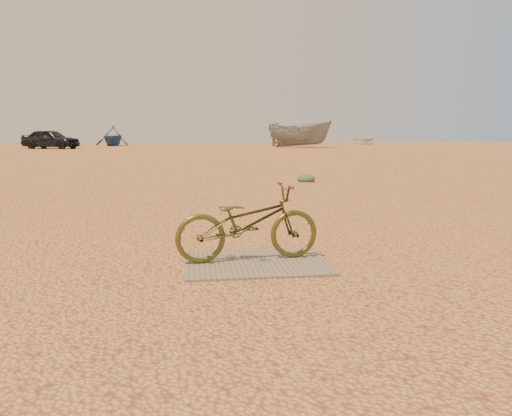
{
  "coord_description": "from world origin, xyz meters",
  "views": [
    {
      "loc": [
        -0.09,
        -4.98,
        1.32
      ],
      "look_at": [
        0.56,
        -0.1,
        0.57
      ],
      "focal_mm": 35.0,
      "sensor_mm": 36.0,
      "label": 1
    }
  ],
  "objects": [
    {
      "name": "boat_mid_right",
      "position": [
        9.55,
        38.37,
        1.15
      ],
      "size": [
        6.16,
        5.14,
        2.29
      ],
      "primitive_type": "imported",
      "rotation": [
        0.0,
        0.0,
        0.98
      ],
      "color": "gray",
      "rests_on": "ground"
    },
    {
      "name": "ground",
      "position": [
        0.0,
        0.0,
        0.0
      ],
      "size": [
        120.0,
        120.0,
        0.0
      ],
      "primitive_type": "plane",
      "color": "#E29F58",
      "rests_on": "ground"
    },
    {
      "name": "boat_far_left",
      "position": [
        -7.39,
        45.3,
        0.98
      ],
      "size": [
        3.91,
        4.31,
        1.96
      ],
      "primitive_type": "imported",
      "rotation": [
        0.0,
        0.0,
        -0.21
      ],
      "color": "#294D79",
      "rests_on": "ground"
    },
    {
      "name": "car",
      "position": [
        -11.07,
        37.23,
        0.77
      ],
      "size": [
        4.9,
        3.3,
        1.55
      ],
      "primitive_type": "imported",
      "rotation": [
        0.0,
        0.0,
        1.22
      ],
      "color": "black",
      "rests_on": "ground"
    },
    {
      "name": "kale_b",
      "position": [
        3.04,
        8.16,
        0.0
      ],
      "size": [
        0.48,
        0.48,
        0.26
      ],
      "primitive_type": "ellipsoid",
      "color": "#486541",
      "rests_on": "ground"
    },
    {
      "name": "bicycle",
      "position": [
        0.49,
        -0.02,
        0.41
      ],
      "size": [
        1.53,
        0.68,
        0.78
      ],
      "primitive_type": "imported",
      "rotation": [
        0.0,
        0.0,
        1.69
      ],
      "color": "#4E4B1D",
      "rests_on": "plywood_board"
    },
    {
      "name": "plywood_board",
      "position": [
        0.56,
        -0.1,
        0.01
      ],
      "size": [
        1.43,
        1.1,
        0.02
      ],
      "primitive_type": "cube",
      "color": "#7F6C57",
      "rests_on": "ground"
    },
    {
      "name": "boat_far_right",
      "position": [
        19.12,
        48.79,
        0.51
      ],
      "size": [
        4.67,
        5.69,
        1.03
      ],
      "primitive_type": "imported",
      "rotation": [
        0.0,
        0.0,
        -0.25
      ],
      "color": "white",
      "rests_on": "ground"
    }
  ]
}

